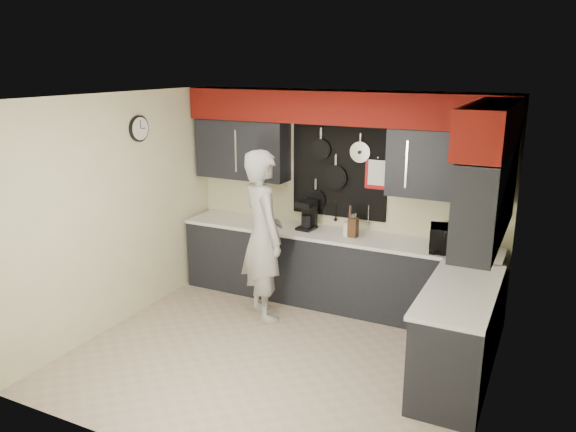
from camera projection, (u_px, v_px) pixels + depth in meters
The scene contains 10 objects.
ground at pixel (279, 356), 5.75m from camera, with size 4.00×4.00×0.00m, color tan.
back_wall_assembly at pixel (341, 141), 6.60m from camera, with size 4.00×0.36×2.60m.
right_wall_assembly at pixel (490, 182), 4.68m from camera, with size 0.36×3.50×2.60m.
left_wall_assembly at pixel (120, 208), 6.26m from camera, with size 0.05×3.50×2.60m.
base_cabinets at pixel (362, 284), 6.40m from camera, with size 3.95×2.20×0.92m.
microwave at pixel (454, 240), 6.04m from camera, with size 0.51×0.35×0.28m, color black.
knife_block at pixel (353, 228), 6.58m from camera, with size 0.10×0.10×0.23m, color #371B11.
utensil_crock at pixel (348, 229), 6.64m from camera, with size 0.13×0.13×0.17m, color silver.
coffee_maker at pixel (308, 214), 6.89m from camera, with size 0.22×0.26×0.36m.
person at pixel (263, 236), 6.41m from camera, with size 0.72×0.48×1.98m, color beige.
Camera 1 is at (2.36, -4.60, 2.90)m, focal length 35.00 mm.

